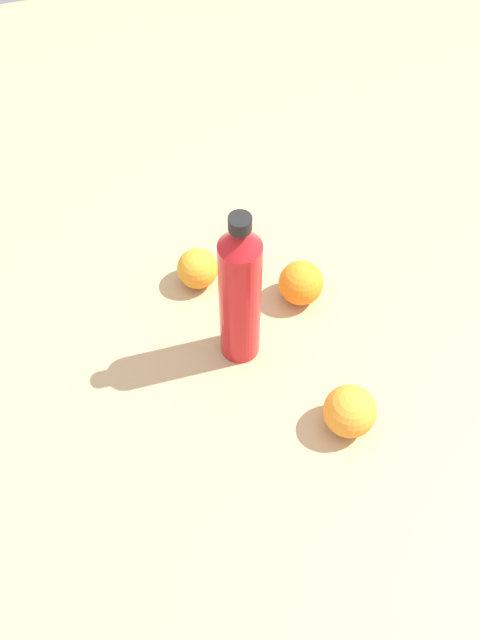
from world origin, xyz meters
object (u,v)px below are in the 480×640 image
at_px(orange_0, 200,268).
at_px(orange_2, 301,283).
at_px(orange_1, 350,411).
at_px(water_bottle, 240,293).

relative_size(orange_0, orange_2, 0.93).
relative_size(orange_1, orange_2, 1.05).
bearing_deg(orange_0, orange_1, 113.72).
xyz_separation_m(water_bottle, orange_0, (0.03, -0.16, -0.11)).
height_order(orange_0, orange_1, orange_1).
relative_size(water_bottle, orange_1, 3.82).
bearing_deg(water_bottle, orange_0, -84.55).
height_order(orange_0, orange_2, orange_2).
height_order(water_bottle, orange_0, water_bottle).
bearing_deg(orange_1, orange_0, -66.28).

